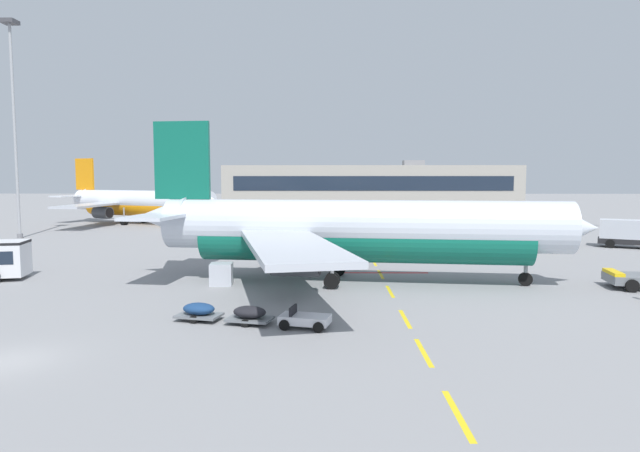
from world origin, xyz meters
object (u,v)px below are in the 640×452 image
airliner_mid_left (140,203)px  ground_power_truck (500,232)px  airliner_foreground (354,230)px  uld_cargo_container (221,274)px  apron_light_mast_near (13,106)px  catering_truck (631,233)px  baggage_train (250,314)px

airliner_mid_left → ground_power_truck: 58.92m
airliner_foreground → uld_cargo_container: (-9.84, -1.34, -3.15)m
apron_light_mast_near → ground_power_truck: bearing=-7.0°
airliner_mid_left → catering_truck: bearing=-24.7°
airliner_foreground → ground_power_truck: 28.14m
airliner_foreground → baggage_train: bearing=-117.3°
airliner_foreground → baggage_train: 13.95m
catering_truck → ground_power_truck: size_ratio=1.00×
catering_truck → ground_power_truck: 14.20m
airliner_mid_left → baggage_train: airliner_mid_left is taller
airliner_mid_left → uld_cargo_container: (23.77, -51.63, -2.83)m
ground_power_truck → uld_cargo_container: size_ratio=4.26×
airliner_mid_left → uld_cargo_container: size_ratio=18.11×
airliner_mid_left → ground_power_truck: size_ratio=4.25×
airliner_foreground → uld_cargo_container: 10.42m
airliner_foreground → catering_truck: bearing=32.3°
ground_power_truck → uld_cargo_container: ground_power_truck is taller
baggage_train → catering_truck: bearing=40.2°
airliner_foreground → ground_power_truck: airliner_foreground is taller
airliner_mid_left → ground_power_truck: airliner_mid_left is taller
uld_cargo_container → catering_truck: bearing=27.2°
airliner_mid_left → baggage_train: 68.14m
airliner_mid_left → airliner_foreground: bearing=-56.2°
ground_power_truck → apron_light_mast_near: size_ratio=0.26×
apron_light_mast_near → catering_truck: bearing=-6.8°
airliner_mid_left → apron_light_mast_near: bearing=-111.7°
airliner_foreground → apron_light_mast_near: 52.72m
catering_truck → apron_light_mast_near: bearing=173.2°
airliner_foreground → uld_cargo_container: bearing=-172.2°
airliner_foreground → airliner_mid_left: 60.49m
airliner_mid_left → catering_truck: size_ratio=4.23×
ground_power_truck → airliner_mid_left: bearing=150.9°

